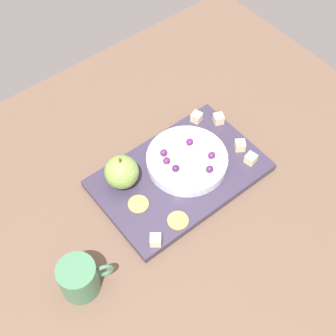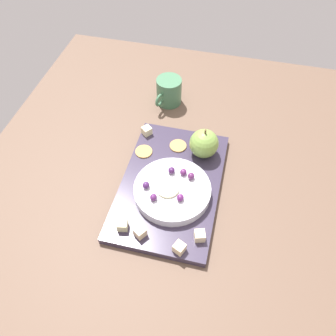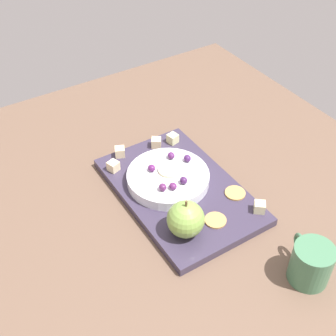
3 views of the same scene
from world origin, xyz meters
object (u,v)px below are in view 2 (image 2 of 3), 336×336
(cheese_cube_2, at_px, (140,232))
(grape_0, at_px, (146,185))
(grape_3, at_px, (180,198))
(cheese_cube_0, at_px, (147,131))
(cracker_0, at_px, (144,151))
(cheese_cube_1, at_px, (200,236))
(cheese_cube_4, at_px, (179,248))
(cup, at_px, (169,91))
(grape_1, at_px, (154,197))
(cracker_1, at_px, (178,146))
(apple_whole, at_px, (204,144))
(grape_2, at_px, (191,176))
(apple_slice_0, at_px, (168,188))
(grape_5, at_px, (183,172))
(cheese_cube_3, at_px, (122,225))
(grape_4, at_px, (172,171))
(platter, at_px, (171,185))
(serving_dish, at_px, (172,190))

(cheese_cube_2, relative_size, grape_0, 1.26)
(cheese_cube_2, xyz_separation_m, grape_3, (0.10, -0.07, 0.02))
(cheese_cube_0, xyz_separation_m, cracker_0, (-0.07, -0.01, -0.01))
(cheese_cube_1, xyz_separation_m, cheese_cube_2, (-0.02, 0.13, 0.00))
(cheese_cube_0, relative_size, cheese_cube_4, 1.00)
(grape_3, bearing_deg, cup, 17.44)
(grape_1, bearing_deg, grape_3, -77.03)
(cracker_1, relative_size, grape_1, 2.51)
(apple_whole, height_order, cheese_cube_2, apple_whole)
(grape_2, height_order, cup, cup)
(cracker_1, height_order, apple_slice_0, apple_slice_0)
(grape_5, bearing_deg, cheese_cube_3, 147.50)
(cracker_0, bearing_deg, cheese_cube_3, -175.77)
(grape_4, bearing_deg, cheese_cube_4, -161.76)
(cracker_1, xyz_separation_m, grape_0, (-0.17, 0.04, 0.03))
(cheese_cube_3, height_order, cheese_cube_4, same)
(cheese_cube_4, relative_size, grape_0, 1.26)
(cheese_cube_2, bearing_deg, cracker_0, 14.34)
(apple_slice_0, bearing_deg, cheese_cube_0, 29.54)
(grape_0, bearing_deg, apple_whole, -35.02)
(grape_0, bearing_deg, apple_slice_0, -82.45)
(cheese_cube_4, xyz_separation_m, cracker_1, (0.29, 0.07, -0.01))
(grape_3, relative_size, apple_slice_0, 0.33)
(cheese_cube_3, bearing_deg, cheese_cube_4, -99.72)
(apple_whole, bearing_deg, apple_slice_0, 158.50)
(cracker_1, height_order, grape_0, grape_0)
(cracker_1, xyz_separation_m, cup, (0.19, 0.07, 0.02))
(platter, distance_m, apple_slice_0, 0.05)
(grape_5, height_order, cup, cup)
(cheese_cube_4, xyz_separation_m, grape_4, (0.18, 0.06, 0.02))
(serving_dish, relative_size, grape_1, 10.25)
(serving_dish, distance_m, grape_3, 0.04)
(serving_dish, relative_size, grape_2, 10.25)
(cheese_cube_2, height_order, grape_0, grape_0)
(cheese_cube_0, relative_size, apple_slice_0, 0.42)
(grape_3, relative_size, cup, 0.17)
(cheese_cube_2, xyz_separation_m, apple_slice_0, (0.12, -0.03, 0.02))
(grape_5, bearing_deg, grape_2, -111.62)
(apple_whole, height_order, grape_1, apple_whole)
(serving_dish, height_order, cheese_cube_4, serving_dish)
(cheese_cube_3, height_order, grape_3, grape_3)
(cracker_1, bearing_deg, grape_3, -166.03)
(platter, distance_m, grape_1, 0.09)
(platter, relative_size, cheese_cube_4, 16.50)
(cracker_0, distance_m, grape_3, 0.19)
(grape_1, bearing_deg, cheese_cube_4, -140.11)
(cheese_cube_2, relative_size, cracker_0, 0.50)
(platter, bearing_deg, grape_2, -80.52)
(cheese_cube_0, bearing_deg, grape_1, -159.88)
(grape_5, bearing_deg, apple_whole, -18.67)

